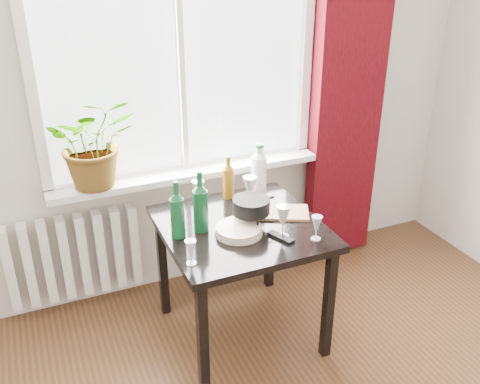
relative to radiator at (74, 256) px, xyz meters
name	(u,v)px	position (x,y,z in m)	size (l,w,h in m)	color
window	(179,45)	(0.75, 0.04, 1.22)	(1.72, 0.08, 1.62)	white
windowsill	(188,173)	(0.75, -0.03, 0.44)	(1.72, 0.20, 0.04)	silver
curtain	(349,82)	(1.87, -0.06, 0.92)	(0.50, 0.12, 2.56)	#36040A
radiator	(74,256)	(0.00, 0.00, 0.00)	(0.80, 0.10, 0.55)	white
table	(241,239)	(0.85, -0.63, 0.27)	(0.85, 0.85, 0.74)	black
potted_plant	(94,142)	(0.20, -0.03, 0.73)	(0.48, 0.42, 0.54)	#27761F
wine_bottle_left	(177,209)	(0.50, -0.61, 0.52)	(0.08, 0.08, 0.32)	#0D4623
wine_bottle_right	(200,201)	(0.63, -0.60, 0.53)	(0.08, 0.08, 0.35)	#0C3E1C
bottle_amber	(228,177)	(0.92, -0.29, 0.50)	(0.07, 0.07, 0.27)	brown
cleaning_bottle	(259,167)	(1.12, -0.29, 0.52)	(0.09, 0.09, 0.32)	white
wineglass_front_right	(283,221)	(1.00, -0.83, 0.45)	(0.08, 0.08, 0.19)	silver
wineglass_far_right	(316,228)	(1.15, -0.92, 0.43)	(0.06, 0.06, 0.14)	#B4BCC2
wineglass_back_center	(250,192)	(0.98, -0.45, 0.46)	(0.08, 0.08, 0.20)	#B1B9BF
wineglass_back_left	(198,194)	(0.71, -0.34, 0.45)	(0.07, 0.07, 0.17)	silver
wineglass_front_left	(191,252)	(0.48, -0.89, 0.43)	(0.06, 0.06, 0.13)	silver
plate_stack	(239,230)	(0.80, -0.71, 0.38)	(0.25, 0.25, 0.04)	beige
fondue_pot	(251,212)	(0.90, -0.65, 0.44)	(0.23, 0.20, 0.16)	black
tv_remote	(281,237)	(0.98, -0.85, 0.37)	(0.04, 0.15, 0.02)	black
cutting_board	(283,212)	(1.12, -0.60, 0.37)	(0.29, 0.19, 0.02)	#9F6F47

